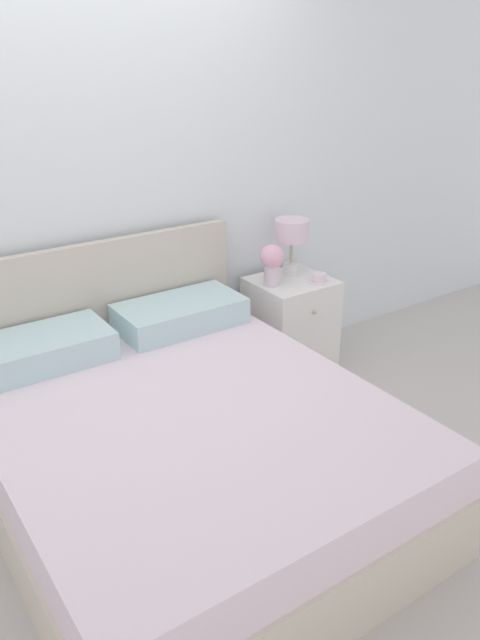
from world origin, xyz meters
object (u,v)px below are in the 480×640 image
at_px(nightstand, 290,326).
at_px(teacup, 319,278).
at_px(bed, 178,442).
at_px(table_lamp, 292,234).
at_px(flower_vase, 272,262).

xyz_separation_m(nightstand, teacup, (0.11, -0.12, 0.33)).
bearing_deg(nightstand, teacup, -47.61).
distance_m(bed, table_lamp, 1.54).
bearing_deg(flower_vase, nightstand, 0.19).
relative_size(nightstand, flower_vase, 2.46).
bearing_deg(nightstand, table_lamp, 56.40).
bearing_deg(nightstand, flower_vase, -179.81).
bearing_deg(table_lamp, bed, -148.67).
bearing_deg(bed, flower_vase, 33.06).
bearing_deg(teacup, table_lamp, 104.76).
height_order(bed, table_lamp, bed).
xyz_separation_m(table_lamp, flower_vase, (-0.21, -0.08, -0.11)).
relative_size(bed, flower_vase, 7.81).
height_order(nightstand, flower_vase, flower_vase).
xyz_separation_m(bed, flower_vase, (1.01, 0.66, 0.47)).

